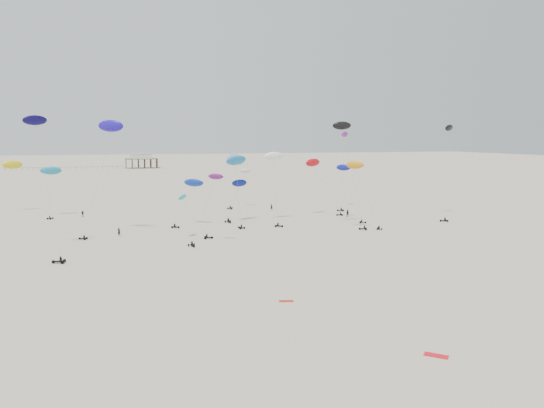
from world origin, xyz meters
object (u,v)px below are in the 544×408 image
object	(u,v)px
pavilion_main	(142,162)
pavilion_small	(234,160)
rig_8	(346,145)
spectator_0	(119,236)
rig_0	(236,196)

from	to	relation	value
pavilion_main	pavilion_small	xyz separation A→B (m)	(70.00, 30.00, -0.74)
pavilion_main	rig_8	world-z (taller)	rig_8
pavilion_small	pavilion_main	bearing A→B (deg)	-156.80
pavilion_main	rig_8	xyz separation A→B (m)	(30.35, -252.80, 14.26)
pavilion_small	rig_8	distance (m)	285.96
pavilion_small	spectator_0	xyz separation A→B (m)	(-89.53, -279.86, -3.49)
pavilion_small	rig_0	world-z (taller)	rig_0
pavilion_main	spectator_0	world-z (taller)	pavilion_main
pavilion_main	rig_0	bearing A→B (deg)	-88.11
pavilion_small	rig_8	world-z (taller)	rig_8
rig_0	spectator_0	xyz separation A→B (m)	(-27.43, -10.82, -6.20)
pavilion_small	rig_8	xyz separation A→B (m)	(-39.65, -282.80, 15.00)
pavilion_main	spectator_0	distance (m)	250.66
rig_8	spectator_0	distance (m)	53.28
rig_0	pavilion_main	bearing A→B (deg)	-98.18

